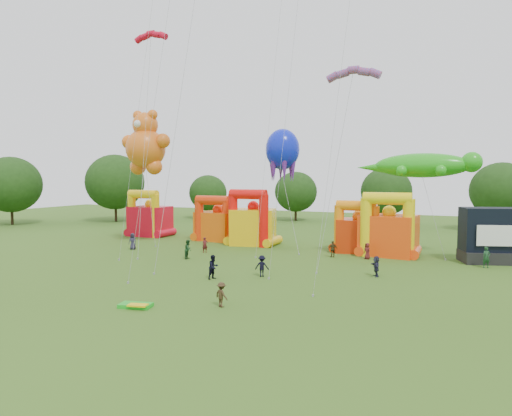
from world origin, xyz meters
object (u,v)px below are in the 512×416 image
at_px(octopus_kite, 288,193).
at_px(spectator_4, 333,249).
at_px(bouncy_castle_2, 252,224).
at_px(spectator_0, 133,241).
at_px(gecko_kite, 427,188).
at_px(bouncy_castle_0, 149,218).
at_px(teddy_bear_kite, 146,154).
at_px(stage_trailer, 507,236).

relative_size(octopus_kite, spectator_4, 8.29).
height_order(bouncy_castle_2, spectator_0, bouncy_castle_2).
xyz_separation_m(gecko_kite, spectator_4, (-8.47, -5.29, -6.11)).
height_order(bouncy_castle_0, gecko_kite, gecko_kite).
relative_size(gecko_kite, spectator_4, 7.54).
bearing_deg(spectator_0, bouncy_castle_2, 25.96).
height_order(bouncy_castle_2, teddy_bear_kite, teddy_bear_kite).
relative_size(stage_trailer, spectator_0, 4.75).
bearing_deg(spectator_0, stage_trailer, -0.64).
bearing_deg(bouncy_castle_0, stage_trailer, -3.35).
distance_m(stage_trailer, teddy_bear_kite, 39.24).
distance_m(octopus_kite, spectator_4, 8.90).
relative_size(bouncy_castle_0, octopus_kite, 0.46).
bearing_deg(stage_trailer, spectator_0, -168.20).
bearing_deg(gecko_kite, spectator_4, -148.00).
bearing_deg(teddy_bear_kite, octopus_kite, 13.69).
distance_m(stage_trailer, octopus_kite, 22.17).
bearing_deg(bouncy_castle_2, gecko_kite, 2.43).
xyz_separation_m(bouncy_castle_0, octopus_kite, (21.04, -2.69, 3.84)).
height_order(gecko_kite, octopus_kite, octopus_kite).
xyz_separation_m(bouncy_castle_2, spectator_4, (10.87, -4.47, -1.69)).
bearing_deg(gecko_kite, bouncy_castle_0, 178.48).
bearing_deg(stage_trailer, teddy_bear_kite, -173.80).
bearing_deg(teddy_bear_kite, bouncy_castle_2, 22.99).
distance_m(bouncy_castle_2, octopus_kite, 6.12).
relative_size(teddy_bear_kite, octopus_kite, 1.16).
relative_size(bouncy_castle_2, gecko_kite, 0.53).
height_order(teddy_bear_kite, gecko_kite, teddy_bear_kite).
distance_m(gecko_kite, spectator_4, 11.71).
relative_size(stage_trailer, octopus_kite, 0.63).
height_order(spectator_0, spectator_4, spectator_0).
relative_size(bouncy_castle_0, teddy_bear_kite, 0.39).
distance_m(gecko_kite, octopus_kite, 14.69).
xyz_separation_m(bouncy_castle_0, spectator_4, (27.13, -6.24, -1.58)).
relative_size(bouncy_castle_0, spectator_0, 3.45).
bearing_deg(bouncy_castle_2, teddy_bear_kite, -157.01).
bearing_deg(stage_trailer, spectator_4, -166.68).
xyz_separation_m(spectator_0, spectator_4, (21.67, 4.09, -0.09)).
xyz_separation_m(octopus_kite, spectator_0, (-15.58, -7.64, -5.33)).
distance_m(octopus_kite, spectator_0, 18.15).
bearing_deg(gecko_kite, stage_trailer, -12.10).
xyz_separation_m(bouncy_castle_0, spectator_0, (5.46, -10.33, -1.49)).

